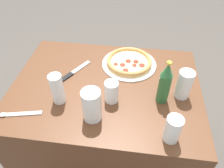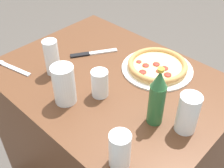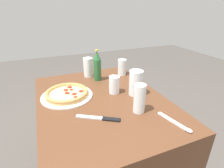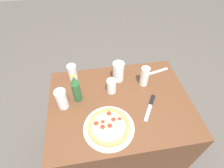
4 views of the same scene
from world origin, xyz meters
name	(u,v)px [view 1 (image 1 of 4)]	position (x,y,z in m)	size (l,w,h in m)	color
ground_plane	(108,159)	(0.00, 0.00, 0.00)	(8.00, 8.00, 0.00)	#4C4742
table	(107,129)	(0.00, 0.00, 0.39)	(0.97, 0.73, 0.78)	#56331E
pizza_salami	(129,62)	(-0.11, -0.19, 0.80)	(0.31, 0.31, 0.04)	white
glass_mango_juice	(111,92)	(-0.04, 0.10, 0.83)	(0.07, 0.07, 0.11)	white
glass_cola	(92,107)	(0.03, 0.22, 0.85)	(0.08, 0.08, 0.16)	white
glass_red_wine	(184,85)	(-0.38, 0.03, 0.85)	(0.07, 0.07, 0.15)	white
glass_iced_tea	(172,130)	(-0.31, 0.28, 0.84)	(0.07, 0.07, 0.12)	white
glass_water	(58,90)	(0.20, 0.14, 0.85)	(0.06, 0.06, 0.15)	white
beer_bottle	(165,83)	(-0.28, 0.07, 0.89)	(0.06, 0.06, 0.23)	#286033
knife	(74,72)	(0.19, -0.07, 0.78)	(0.14, 0.20, 0.01)	black
spoon	(16,114)	(0.37, 0.25, 0.78)	(0.19, 0.06, 0.01)	silver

